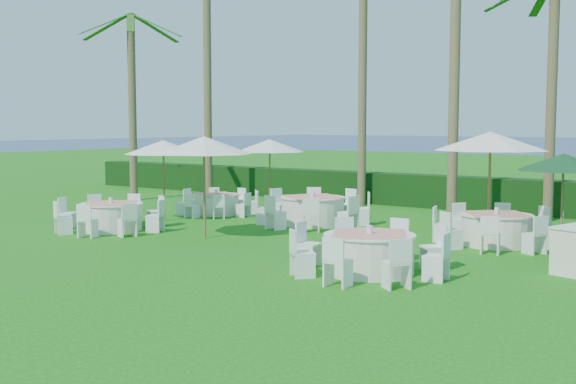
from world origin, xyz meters
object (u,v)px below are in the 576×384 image
object	(u,v)px
umbrella_c	(270,146)
umbrella_b	(204,145)
umbrella_a	(163,147)
umbrella_green	(564,162)
banquet_table_f	(496,229)
banquet_table_e	(313,210)
banquet_table_c	(369,252)
umbrella_d	(490,141)
banquet_table_d	(216,204)
banquet_table_a	(111,216)

from	to	relation	value
umbrella_c	umbrella_b	bearing A→B (deg)	-69.26
umbrella_a	umbrella_green	xyz separation A→B (m)	(11.96, 1.49, -0.17)
banquet_table_f	umbrella_c	bearing A→B (deg)	165.45
banquet_table_e	umbrella_a	distance (m)	5.19
banquet_table_c	umbrella_d	bearing A→B (deg)	86.56
banquet_table_c	banquet_table_d	bearing A→B (deg)	148.43
banquet_table_e	umbrella_b	world-z (taller)	umbrella_b
umbrella_c	banquet_table_e	bearing A→B (deg)	-32.13
banquet_table_f	umbrella_green	bearing A→B (deg)	-4.00
banquet_table_e	umbrella_c	bearing A→B (deg)	147.87
umbrella_green	umbrella_d	bearing A→B (deg)	153.65
banquet_table_a	umbrella_c	world-z (taller)	umbrella_c
banquet_table_c	umbrella_d	distance (m)	6.38
banquet_table_a	banquet_table_d	distance (m)	4.63
banquet_table_c	umbrella_c	world-z (taller)	umbrella_c
banquet_table_a	umbrella_green	distance (m)	12.47
banquet_table_a	umbrella_a	distance (m)	3.10
umbrella_b	umbrella_c	distance (m)	6.32
banquet_table_f	umbrella_b	world-z (taller)	umbrella_b
banquet_table_e	umbrella_green	distance (m)	7.76
banquet_table_c	umbrella_c	size ratio (longest dim) A/B	1.31
umbrella_a	umbrella_d	bearing A→B (deg)	14.86
banquet_table_a	banquet_table_c	xyz separation A→B (m)	(9.14, -0.97, 0.02)
umbrella_a	umbrella_d	xyz separation A→B (m)	(9.75, 2.59, 0.28)
banquet_table_c	umbrella_b	world-z (taller)	umbrella_b
umbrella_c	umbrella_green	world-z (taller)	umbrella_c
banquet_table_c	banquet_table_e	size ratio (longest dim) A/B	0.96
banquet_table_f	umbrella_green	world-z (taller)	umbrella_green
banquet_table_c	umbrella_green	xyz separation A→B (m)	(2.57, 4.88, 1.75)
umbrella_b	umbrella_c	size ratio (longest dim) A/B	1.08
banquet_table_c	umbrella_a	xyz separation A→B (m)	(-9.39, 3.39, 1.92)
banquet_table_c	umbrella_d	size ratio (longest dim) A/B	1.07
banquet_table_f	banquet_table_c	bearing A→B (deg)	-100.54
umbrella_c	banquet_table_a	bearing A→B (deg)	-99.05
banquet_table_a	banquet_table_f	distance (m)	10.84
banquet_table_f	umbrella_d	bearing A→B (deg)	120.24
banquet_table_a	banquet_table_e	bearing A→B (deg)	46.65
banquet_table_d	banquet_table_e	xyz separation A→B (m)	(4.13, -0.23, 0.09)
umbrella_a	banquet_table_e	bearing A→B (deg)	24.27
banquet_table_d	banquet_table_f	bearing A→B (deg)	-3.45
banquet_table_c	umbrella_green	bearing A→B (deg)	62.27
banquet_table_f	umbrella_green	distance (m)	2.41
umbrella_b	umbrella_a	bearing A→B (deg)	150.88
banquet_table_f	umbrella_b	size ratio (longest dim) A/B	1.16
umbrella_a	umbrella_green	world-z (taller)	umbrella_a
umbrella_a	umbrella_c	size ratio (longest dim) A/B	1.01
banquet_table_d	umbrella_green	bearing A→B (deg)	-3.53
umbrella_a	umbrella_c	distance (m)	4.16
banquet_table_e	banquet_table_d	bearing A→B (deg)	176.85
banquet_table_d	umbrella_d	size ratio (longest dim) A/B	0.89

